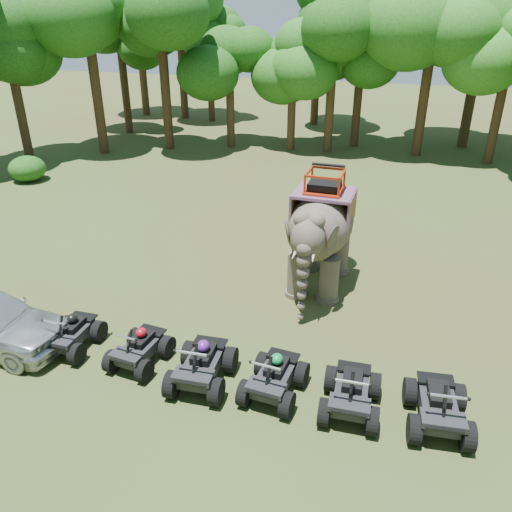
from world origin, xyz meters
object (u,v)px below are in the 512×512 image
object	(u,v)px
atv_1	(139,344)
atv_3	(274,372)
atv_0	(71,329)
atv_5	(440,400)
elephant	(321,229)
atv_4	(352,387)
atv_2	(202,360)

from	to	relation	value
atv_1	atv_3	world-z (taller)	atv_3
atv_0	atv_1	distance (m)	2.01
atv_3	atv_5	bearing A→B (deg)	6.54
atv_3	atv_1	bearing A→B (deg)	-176.87
elephant	atv_5	distance (m)	6.58
atv_0	atv_1	world-z (taller)	atv_0
elephant	atv_4	bearing A→B (deg)	-71.19
atv_1	atv_2	bearing A→B (deg)	-1.90
atv_1	atv_5	xyz separation A→B (m)	(7.11, 0.08, 0.07)
atv_0	atv_3	xyz separation A→B (m)	(5.54, -0.07, 0.04)
elephant	atv_3	bearing A→B (deg)	-88.93
elephant	atv_2	distance (m)	6.01
atv_0	atv_5	xyz separation A→B (m)	(9.12, 0.07, 0.06)
atv_3	elephant	bearing A→B (deg)	94.75
elephant	atv_1	xyz separation A→B (m)	(-3.47, -5.42, -1.33)
atv_1	atv_2	world-z (taller)	atv_2
elephant	atv_2	size ratio (longest dim) A/B	2.52
atv_0	atv_4	bearing A→B (deg)	-2.64
elephant	atv_4	size ratio (longest dim) A/B	2.64
atv_1	atv_5	distance (m)	7.11
atv_0	elephant	bearing A→B (deg)	42.42
elephant	atv_5	world-z (taller)	elephant
atv_2	atv_0	bearing A→B (deg)	172.41
atv_5	elephant	bearing A→B (deg)	117.38
atv_1	atv_0	bearing A→B (deg)	-175.60
atv_0	atv_2	size ratio (longest dim) A/B	0.88
elephant	atv_5	size ratio (longest dim) A/B	2.58
atv_2	atv_3	bearing A→B (deg)	0.30
elephant	atv_4	world-z (taller)	elephant
atv_0	atv_2	world-z (taller)	atv_2
atv_2	atv_5	world-z (taller)	atv_2
atv_4	atv_2	bearing A→B (deg)	179.48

